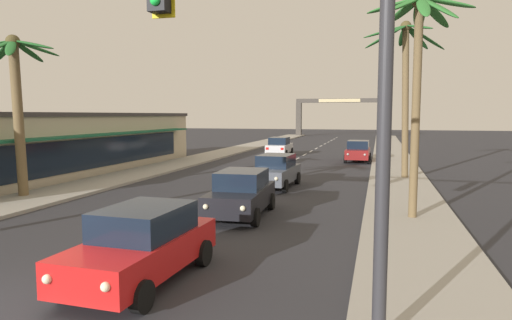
{
  "coord_description": "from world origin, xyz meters",
  "views": [
    {
      "loc": [
        6.67,
        -6.74,
        3.72
      ],
      "look_at": [
        2.68,
        8.0,
        2.2
      ],
      "focal_mm": 31.9,
      "sensor_mm": 36.0,
      "label": 1
    }
  ],
  "objects": [
    {
      "name": "sedan_fifth_in_queue",
      "position": [
        1.57,
        15.91,
        0.85
      ],
      "size": [
        2.08,
        4.5,
        1.68
      ],
      "color": "#4C515B",
      "rests_on": "ground"
    },
    {
      "name": "sidewalk_right",
      "position": [
        7.8,
        20.0,
        0.07
      ],
      "size": [
        3.2,
        110.0,
        0.14
      ],
      "primitive_type": "cube",
      "color": "#9E998E",
      "rests_on": "ground"
    },
    {
      "name": "storefront_strip_left",
      "position": [
        -13.34,
        17.47,
        1.93
      ],
      "size": [
        7.89,
        26.79,
        3.86
      ],
      "color": "beige",
      "rests_on": "ground"
    },
    {
      "name": "palm_right_second",
      "position": [
        7.89,
        9.88,
        6.0
      ],
      "size": [
        3.52,
        3.24,
        7.89
      ],
      "color": "brown",
      "rests_on": "ground"
    },
    {
      "name": "sedan_oncoming_far",
      "position": [
        -2.11,
        33.88,
        0.85
      ],
      "size": [
        1.99,
        4.47,
        1.68
      ],
      "color": "silver",
      "rests_on": "ground"
    },
    {
      "name": "palm_left_second",
      "position": [
        -8.69,
        9.88,
        4.84
      ],
      "size": [
        3.66,
        3.6,
        7.18
      ],
      "color": "brown",
      "rests_on": "ground"
    },
    {
      "name": "sidewalk_left",
      "position": [
        -7.8,
        20.0,
        0.07
      ],
      "size": [
        3.2,
        110.0,
        0.14
      ],
      "primitive_type": "cube",
      "color": "#9E998E",
      "rests_on": "ground"
    },
    {
      "name": "sedan_third_in_queue",
      "position": [
        1.83,
        9.03,
        0.85
      ],
      "size": [
        2.1,
        4.51,
        1.68
      ],
      "color": "black",
      "rests_on": "ground"
    },
    {
      "name": "ground_plane",
      "position": [
        0.0,
        0.0,
        0.0
      ],
      "size": [
        220.0,
        220.0,
        0.0
      ],
      "primitive_type": "plane",
      "color": "#2D2D33"
    },
    {
      "name": "sedan_lead_at_stop_bar",
      "position": [
        1.64,
        2.14,
        0.85
      ],
      "size": [
        2.08,
        4.5,
        1.68
      ],
      "color": "red",
      "rests_on": "ground"
    },
    {
      "name": "traffic_signal_mast",
      "position": [
        3.23,
        0.4,
        5.24
      ],
      "size": [
        11.16,
        0.41,
        7.45
      ],
      "color": "#2D2D33",
      "rests_on": "ground"
    },
    {
      "name": "palm_right_third",
      "position": [
        7.98,
        20.55,
        6.35
      ],
      "size": [
        4.58,
        4.76,
        8.95
      ],
      "color": "brown",
      "rests_on": "ground"
    },
    {
      "name": "sedan_parked_nearest_kerb",
      "position": [
        5.09,
        30.1,
        0.85
      ],
      "size": [
        1.98,
        4.46,
        1.68
      ],
      "color": "maroon",
      "rests_on": "ground"
    },
    {
      "name": "lane_markings",
      "position": [
        0.44,
        19.95,
        0.0
      ],
      "size": [
        4.28,
        88.17,
        0.01
      ],
      "color": "silver",
      "rests_on": "ground"
    },
    {
      "name": "town_gateway_arch",
      "position": [
        0.0,
        72.48,
        4.23
      ],
      "size": [
        14.89,
        0.9,
        6.49
      ],
      "color": "#423D38",
      "rests_on": "ground"
    }
  ]
}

